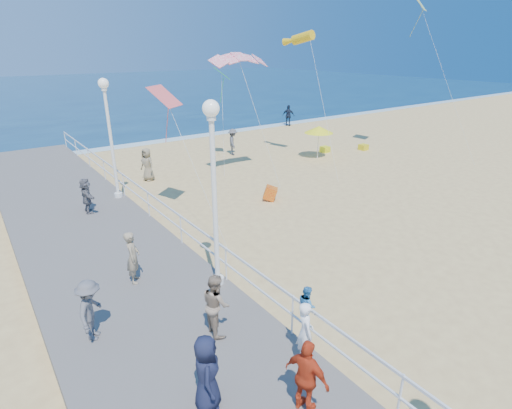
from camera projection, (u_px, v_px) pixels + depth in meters
ground at (341, 246)px, 14.93m from camera, size 160.00×160.00×0.00m
ocean at (38, 93)px, 63.80m from camera, size 160.00×90.00×0.05m
surf_line at (140, 144)px, 30.33m from camera, size 160.00×1.20×0.04m
boardwalk at (150, 315)px, 10.76m from camera, size 5.00×44.00×0.40m
railing at (226, 255)px, 11.71m from camera, size 0.05×42.00×0.55m
lamp_post_mid at (214, 178)px, 10.65m from camera, size 0.44×0.44×5.32m
lamp_post_far at (109, 127)px, 17.42m from camera, size 0.44×0.44×5.32m
woman_holding_toddler at (305, 332)px, 8.68m from camera, size 0.55×0.65×1.50m
toddler_held at (307, 305)px, 8.67m from camera, size 0.50×0.55×0.92m
spectator_1 at (216, 304)px, 9.57m from camera, size 0.70×0.84×1.58m
spectator_2 at (91, 310)px, 9.36m from camera, size 1.03×1.16×1.56m
spectator_3 at (307, 377)px, 7.43m from camera, size 0.61×1.01×1.61m
spectator_4 at (207, 373)px, 7.52m from camera, size 0.82×0.94×1.62m
spectator_5 at (87, 196)px, 16.64m from camera, size 0.57×1.42×1.50m
spectator_6 at (133, 257)px, 11.65m from camera, size 0.62×0.70×1.62m
beach_walker_a at (233, 142)px, 27.16m from camera, size 1.13×1.32×1.77m
beach_walker_b at (288, 116)px, 37.05m from camera, size 1.04×1.19×1.92m
beach_walker_c at (147, 164)px, 21.90m from camera, size 0.83×1.02×1.81m
box_kite at (270, 194)px, 19.22m from camera, size 0.90×0.88×0.74m
beach_umbrella at (319, 130)px, 25.91m from camera, size 1.90×1.90×2.14m
beach_chair_left at (325, 149)px, 28.07m from camera, size 0.55×0.55×0.40m
beach_chair_right at (363, 147)px, 28.67m from camera, size 0.55×0.55×0.40m
kite_parafoil at (240, 57)px, 20.09m from camera, size 3.23×0.94×0.65m
kite_windsock at (303, 38)px, 23.42m from camera, size 0.96×2.42×1.02m
kite_diamond_pink at (165, 96)px, 15.62m from camera, size 1.53×1.49×0.78m
kite_diamond_multi at (419, 2)px, 24.27m from camera, size 1.52×1.31×0.99m
kite_diamond_green at (221, 73)px, 23.90m from camera, size 1.29×1.39×0.67m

